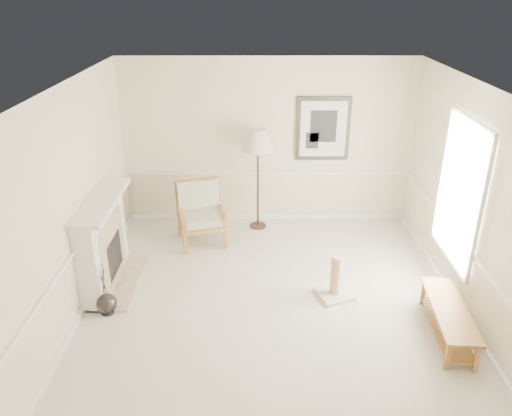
{
  "coord_description": "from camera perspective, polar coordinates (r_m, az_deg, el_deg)",
  "views": [
    {
      "loc": [
        -0.2,
        -5.57,
        3.98
      ],
      "look_at": [
        -0.2,
        0.7,
        1.13
      ],
      "focal_mm": 35.0,
      "sensor_mm": 36.0,
      "label": 1
    }
  ],
  "objects": [
    {
      "name": "bench",
      "position": [
        6.64,
        21.14,
        -11.53
      ],
      "size": [
        0.53,
        1.41,
        0.39
      ],
      "rotation": [
        0.0,
        0.0,
        -0.09
      ],
      "color": "olive",
      "rests_on": "ground"
    },
    {
      "name": "room",
      "position": [
        6.04,
        3.18,
        3.88
      ],
      "size": [
        5.04,
        5.54,
        2.92
      ],
      "color": "beige",
      "rests_on": "ground"
    },
    {
      "name": "fireplace",
      "position": [
        7.33,
        -17.06,
        -3.84
      ],
      "size": [
        0.64,
        1.64,
        1.31
      ],
      "color": "white",
      "rests_on": "ground"
    },
    {
      "name": "floor_vase",
      "position": [
        6.92,
        -16.69,
        -10.46
      ],
      "size": [
        0.26,
        0.26,
        0.77
      ],
      "rotation": [
        0.0,
        0.0,
        0.25
      ],
      "color": "black",
      "rests_on": "ground"
    },
    {
      "name": "floor_lamp",
      "position": [
        8.33,
        0.23,
        7.46
      ],
      "size": [
        0.65,
        0.65,
        1.78
      ],
      "rotation": [
        0.0,
        0.0,
        0.18
      ],
      "color": "black",
      "rests_on": "ground"
    },
    {
      "name": "armchair",
      "position": [
        8.3,
        -6.36,
        -0.24
      ],
      "size": [
        0.93,
        0.97,
        1.0
      ],
      "rotation": [
        0.0,
        0.0,
        0.27
      ],
      "color": "olive",
      "rests_on": "ground"
    },
    {
      "name": "ground",
      "position": [
        6.85,
        1.68,
        -11.13
      ],
      "size": [
        5.5,
        5.5,
        0.0
      ],
      "primitive_type": "plane",
      "color": "silver",
      "rests_on": "ground"
    },
    {
      "name": "scratching_post",
      "position": [
        7.01,
        9.04,
        -8.54
      ],
      "size": [
        0.57,
        0.57,
        0.64
      ],
      "rotation": [
        0.0,
        0.0,
        0.35
      ],
      "color": "silver",
      "rests_on": "ground"
    }
  ]
}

